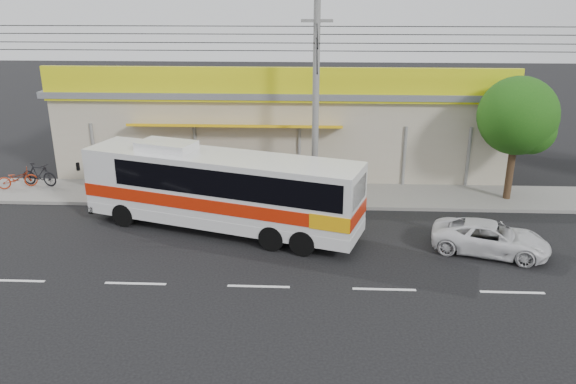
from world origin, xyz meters
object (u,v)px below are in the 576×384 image
Objects in this scene: utility_pole at (317,37)px; white_car at (490,238)px; motorbike_red at (17,178)px; motorbike_dark at (39,174)px; tree_near at (520,119)px; coach_bus at (224,187)px.

white_car is at bearing -37.69° from utility_pole.
motorbike_dark reaches higher than motorbike_red.
motorbike_dark is at bearing -95.71° from motorbike_red.
motorbike_dark is at bearing 90.16° from white_car.
motorbike_red is at bearing 178.94° from tree_near.
motorbike_red is 15.52m from utility_pole.
coach_bus is 6.38× the size of motorbike_red.
utility_pole is at bearing -120.32° from motorbike_red.
white_car is at bearing -95.70° from motorbike_dark.
tree_near is (21.92, -0.77, 3.08)m from motorbike_dark.
utility_pole is (3.47, 3.37, 5.35)m from coach_bus.
tree_near is (12.25, 3.84, 1.97)m from coach_bus.
white_car is (20.39, -5.80, -0.04)m from motorbike_red.
coach_bus is 10.02m from white_car.
motorbike_dark is (0.90, 0.35, 0.10)m from motorbike_red.
utility_pole is (14.05, -0.89, 6.55)m from motorbike_red.
tree_near is at bearing -80.22° from motorbike_dark.
tree_near is at bearing -6.66° from white_car.
tree_near reaches higher than white_car.
tree_near reaches higher than motorbike_red.
motorbike_dark is 0.05× the size of utility_pole.
coach_bus reaches higher than white_car.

